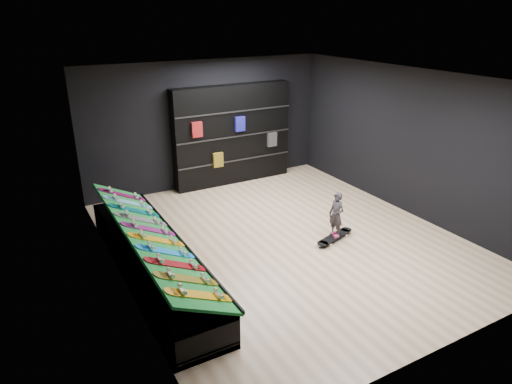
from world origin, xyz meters
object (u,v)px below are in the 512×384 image
child (336,223)px  back_shelving (232,135)px  floor_skateboard (335,238)px  display_rack (152,262)px

child → back_shelving: bearing=173.3°
back_shelving → floor_skateboard: bearing=-86.4°
display_rack → floor_skateboard: (3.37, -0.48, -0.21)m
display_rack → child: 3.41m
display_rack → child: (3.37, -0.48, 0.10)m
display_rack → floor_skateboard: display_rack is taller
display_rack → back_shelving: size_ratio=1.49×
floor_skateboard → child: child is taller
floor_skateboard → back_shelving: bearing=76.6°
display_rack → child: size_ratio=8.58×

